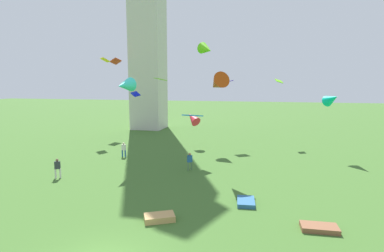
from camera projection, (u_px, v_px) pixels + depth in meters
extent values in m
cylinder|color=#235693|center=(125.00, 154.00, 31.80)|extent=(0.14, 0.14, 0.76)
cylinder|color=#235693|center=(122.00, 153.00, 31.90)|extent=(0.14, 0.14, 0.76)
cube|color=silver|center=(124.00, 147.00, 31.76)|extent=(0.43, 0.26, 0.60)
sphere|color=beige|center=(123.00, 144.00, 31.70)|extent=(0.22, 0.22, 0.22)
cylinder|color=silver|center=(56.00, 174.00, 24.70)|extent=(0.15, 0.15, 0.80)
cylinder|color=silver|center=(60.00, 173.00, 24.77)|extent=(0.15, 0.15, 0.80)
cube|color=#2D3338|center=(57.00, 165.00, 24.63)|extent=(0.50, 0.41, 0.63)
sphere|color=brown|center=(57.00, 160.00, 24.57)|extent=(0.23, 0.23, 0.23)
cylinder|color=#51754C|center=(191.00, 166.00, 27.07)|extent=(0.14, 0.14, 0.77)
cylinder|color=#51754C|center=(188.00, 166.00, 26.88)|extent=(0.14, 0.14, 0.77)
cube|color=#235693|center=(190.00, 159.00, 26.88)|extent=(0.47, 0.47, 0.61)
sphere|color=#A37556|center=(190.00, 154.00, 26.82)|extent=(0.23, 0.23, 0.23)
cube|color=#0616BC|center=(136.00, 94.00, 44.91)|extent=(1.75, 1.57, 0.86)
cube|color=#1D85EA|center=(193.00, 115.00, 28.91)|extent=(2.02, 2.12, 0.38)
cube|color=yellow|center=(105.00, 60.00, 40.74)|extent=(1.81, 1.83, 0.58)
cube|color=#67D411|center=(279.00, 81.00, 38.81)|extent=(1.06, 1.43, 0.64)
cone|color=#B33D09|center=(217.00, 84.00, 26.02)|extent=(2.49, 2.81, 2.05)
cube|color=#4526C9|center=(227.00, 82.00, 37.39)|extent=(1.75, 1.69, 0.46)
cone|color=#05C6A3|center=(332.00, 99.00, 31.19)|extent=(1.93, 2.31, 1.70)
cone|color=#39EDD9|center=(125.00, 85.00, 28.05)|extent=(1.74, 2.24, 1.51)
cone|color=red|center=(193.00, 118.00, 36.88)|extent=(2.43, 2.33, 1.96)
cone|color=#62D817|center=(206.00, 49.00, 37.38)|extent=(2.70, 2.71, 1.96)
cube|color=red|center=(116.00, 61.00, 45.49)|extent=(1.27, 1.69, 1.00)
cube|color=#78C928|center=(160.00, 79.00, 26.05)|extent=(1.13, 1.23, 0.29)
cube|color=tan|center=(159.00, 218.00, 17.12)|extent=(1.98, 1.64, 0.35)
cube|color=brown|center=(319.00, 228.00, 15.98)|extent=(1.97, 1.09, 0.27)
cube|color=#2A5E8E|center=(246.00, 202.00, 19.49)|extent=(1.25, 1.77, 0.27)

